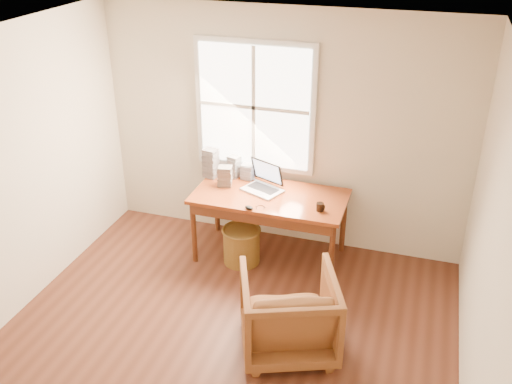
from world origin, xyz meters
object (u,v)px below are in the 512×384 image
armchair (289,313)px  laptop (262,178)px  coffee_mug (320,207)px  cd_stack_a (234,166)px  wicker_stool (242,246)px  desk (270,197)px

armchair → laptop: size_ratio=1.92×
coffee_mug → laptop: bearing=-174.7°
laptop → cd_stack_a: (-0.41, 0.25, -0.03)m
cd_stack_a → wicker_stool: bearing=-63.3°
armchair → cd_stack_a: bearing=-78.7°
desk → coffee_mug: coffee_mug is taller
laptop → coffee_mug: laptop is taller
armchair → wicker_stool: size_ratio=2.09×
desk → wicker_stool: desk is taller
desk → coffee_mug: (0.57, -0.18, 0.06)m
armchair → wicker_stool: (-0.81, 1.14, -0.18)m
armchair → laptop: bearing=-86.3°
coffee_mug → cd_stack_a: (-1.08, 0.49, 0.08)m
coffee_mug → cd_stack_a: cd_stack_a is taller
armchair → wicker_stool: bearing=-76.2°
coffee_mug → cd_stack_a: size_ratio=0.33×
armchair → wicker_stool: armchair is taller
armchair → cd_stack_a: cd_stack_a is taller
wicker_stool → laptop: 0.77m
laptop → cd_stack_a: laptop is taller
desk → wicker_stool: (-0.25, -0.20, -0.54)m
cd_stack_a → laptop: bearing=-31.8°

